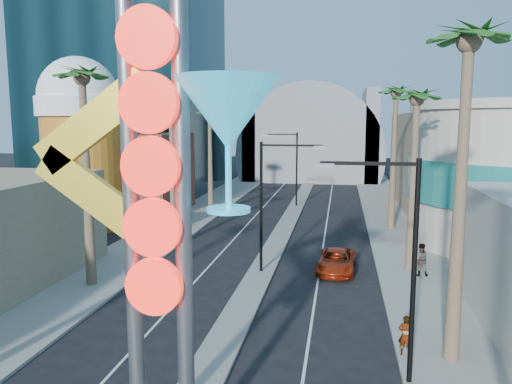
% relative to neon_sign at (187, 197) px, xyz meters
% --- Properties ---
extents(sidewalk_west, '(5.00, 100.00, 0.15)m').
position_rel_neon_sign_xyz_m(sidewalk_west, '(-10.32, 32.04, -7.23)').
color(sidewalk_west, gray).
rests_on(sidewalk_west, ground).
extents(sidewalk_east, '(5.00, 100.00, 0.15)m').
position_rel_neon_sign_xyz_m(sidewalk_east, '(8.68, 32.04, -7.23)').
color(sidewalk_east, gray).
rests_on(sidewalk_east, ground).
extents(median, '(1.60, 84.00, 0.15)m').
position_rel_neon_sign_xyz_m(median, '(-0.82, 35.04, -7.23)').
color(median, gray).
rests_on(median, ground).
extents(brick_filler_west, '(10.00, 10.00, 8.00)m').
position_rel_neon_sign_xyz_m(brick_filler_west, '(-16.82, 35.04, -3.31)').
color(brick_filler_west, brown).
rests_on(brick_filler_west, ground).
extents(filler_east, '(10.00, 20.00, 10.00)m').
position_rel_neon_sign_xyz_m(filler_east, '(15.18, 45.04, -2.31)').
color(filler_east, '#927E5E').
rests_on(filler_east, ground).
extents(beer_mug, '(7.00, 7.00, 14.50)m').
position_rel_neon_sign_xyz_m(beer_mug, '(-17.82, 27.04, 0.54)').
color(beer_mug, '#C26919').
rests_on(beer_mug, ground).
extents(canopy, '(22.00, 16.00, 22.00)m').
position_rel_neon_sign_xyz_m(canopy, '(-0.82, 69.04, -3.00)').
color(canopy, slate).
rests_on(canopy, ground).
extents(neon_sign, '(6.53, 2.60, 12.55)m').
position_rel_neon_sign_xyz_m(neon_sign, '(0.00, 0.00, 0.00)').
color(neon_sign, gray).
rests_on(neon_sign, ground).
extents(streetlight_0, '(3.79, 0.25, 8.00)m').
position_rel_neon_sign_xyz_m(streetlight_0, '(-0.27, 17.04, -2.43)').
color(streetlight_0, black).
rests_on(streetlight_0, ground).
extents(streetlight_1, '(3.79, 0.25, 8.00)m').
position_rel_neon_sign_xyz_m(streetlight_1, '(-1.36, 41.04, -2.43)').
color(streetlight_1, black).
rests_on(streetlight_1, ground).
extents(streetlight_2, '(3.45, 0.25, 8.00)m').
position_rel_neon_sign_xyz_m(streetlight_2, '(5.91, 5.04, -2.47)').
color(streetlight_2, black).
rests_on(streetlight_2, ground).
extents(palm_1, '(2.40, 2.40, 12.70)m').
position_rel_neon_sign_xyz_m(palm_1, '(-9.82, 13.04, 3.52)').
color(palm_1, brown).
rests_on(palm_1, ground).
extents(palm_2, '(2.40, 2.40, 11.20)m').
position_rel_neon_sign_xyz_m(palm_2, '(-9.82, 27.04, 2.17)').
color(palm_2, brown).
rests_on(palm_2, ground).
extents(palm_3, '(2.40, 2.40, 11.20)m').
position_rel_neon_sign_xyz_m(palm_3, '(-9.82, 39.04, 2.17)').
color(palm_3, brown).
rests_on(palm_3, ground).
extents(palm_5, '(2.40, 2.40, 13.20)m').
position_rel_neon_sign_xyz_m(palm_5, '(8.18, 7.04, 3.96)').
color(palm_5, brown).
rests_on(palm_5, ground).
extents(palm_6, '(2.40, 2.40, 11.70)m').
position_rel_neon_sign_xyz_m(palm_6, '(8.18, 19.04, 2.62)').
color(palm_6, brown).
rests_on(palm_6, ground).
extents(palm_7, '(2.40, 2.40, 12.70)m').
position_rel_neon_sign_xyz_m(palm_7, '(8.18, 31.04, 3.52)').
color(palm_7, brown).
rests_on(palm_7, ground).
extents(red_pickup, '(2.53, 4.94, 1.33)m').
position_rel_neon_sign_xyz_m(red_pickup, '(3.70, 18.13, -6.64)').
color(red_pickup, '#A72A0C').
rests_on(red_pickup, ground).
extents(pedestrian_a, '(0.68, 0.54, 1.62)m').
position_rel_neon_sign_xyz_m(pedestrian_a, '(6.48, 7.05, -6.35)').
color(pedestrian_a, gray).
rests_on(pedestrian_a, sidewalk_east).
extents(pedestrian_b, '(0.96, 0.75, 1.95)m').
position_rel_neon_sign_xyz_m(pedestrian_b, '(8.61, 17.72, -6.18)').
color(pedestrian_b, gray).
rests_on(pedestrian_b, sidewalk_east).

